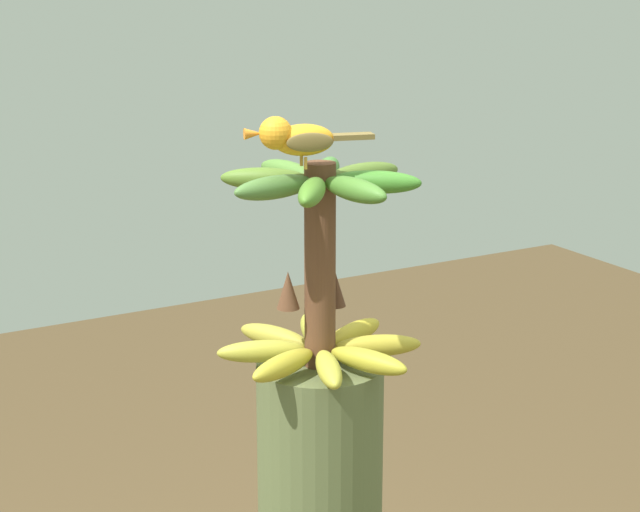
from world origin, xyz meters
name	(u,v)px	position (x,y,z in m)	size (l,w,h in m)	color
banana_bunch	(320,267)	(0.00, 0.00, 1.39)	(0.32, 0.32, 0.33)	brown
perched_bird	(295,138)	(0.02, -0.05, 1.60)	(0.08, 0.19, 0.08)	#C68933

